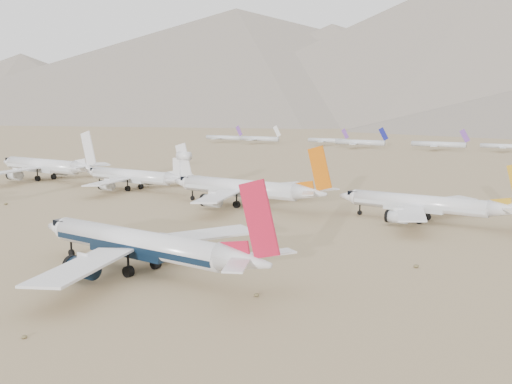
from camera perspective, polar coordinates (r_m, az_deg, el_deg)
ground at (r=100.67m, az=-11.98°, el=-7.86°), size 7000.00×7000.00×0.00m
main_airliner at (r=98.42m, az=-11.07°, el=-5.24°), size 50.71×49.53×17.90m
row2_gold_tail at (r=147.38m, az=16.66°, el=-1.20°), size 45.44×44.44×16.18m
row2_orange_tail at (r=164.70m, az=-1.08°, el=0.32°), size 52.17×51.04×18.61m
row2_white_trijet at (r=203.23m, az=-11.86°, el=1.56°), size 49.17×48.05×17.42m
row2_white_twin at (r=243.11m, az=-20.24°, el=2.44°), size 57.16×55.93×20.42m
distant_storage_row at (r=419.79m, az=22.78°, el=4.26°), size 523.24×54.71×15.28m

